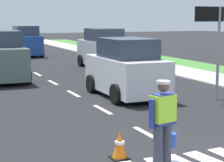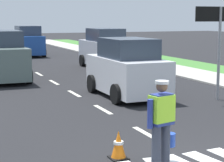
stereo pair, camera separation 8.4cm
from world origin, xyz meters
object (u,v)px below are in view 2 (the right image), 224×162
Objects in this scene: road_worker at (162,119)px; lane_direction_sign at (214,30)px; traffic_cone_far at (118,145)px; car_parked_far at (105,50)px; car_oncoming_lead at (4,57)px; car_outgoing_far at (28,42)px; car_outgoing_ahead at (127,70)px.

road_worker is 0.52× the size of lane_direction_sign.
lane_direction_sign reaches higher than traffic_cone_far.
traffic_cone_far is 0.14× the size of car_parked_far.
car_parked_far is (5.93, 2.72, -0.01)m from car_oncoming_lead.
car_outgoing_far is (2.27, 24.40, 0.10)m from road_worker.
car_outgoing_far is at bearing 105.47° from car_parked_far.
lane_direction_sign is 0.82× the size of car_outgoing_far.
traffic_cone_far is 0.15× the size of car_outgoing_ahead.
lane_direction_sign reaches higher than car_oncoming_lead.
car_parked_far is (2.52, -9.12, 0.01)m from car_outgoing_far.
car_outgoing_far is 9.46m from car_parked_far.
car_outgoing_far is 0.97× the size of car_parked_far.
car_oncoming_lead reaches higher than road_worker.
car_oncoming_lead is at bearing 95.18° from road_worker.
lane_direction_sign is 0.79× the size of car_parked_far.
road_worker is 0.43× the size of car_outgoing_far.
car_oncoming_lead reaches higher than traffic_cone_far.
car_outgoing_ahead is (2.38, 6.90, 0.05)m from road_worker.
car_outgoing_far reaches higher than traffic_cone_far.
traffic_cone_far is at bearing -110.29° from car_parked_far.
car_outgoing_far is at bearing 83.10° from traffic_cone_far.
car_oncoming_lead is (-3.52, 5.65, 0.07)m from car_outgoing_ahead.
car_parked_far reaches higher than car_outgoing_far.
traffic_cone_far is 15.56m from car_parked_far.
traffic_cone_far is 6.92m from car_outgoing_ahead.
road_worker is 2.88× the size of traffic_cone_far.
car_outgoing_ahead is at bearing -89.62° from car_outgoing_far.
lane_direction_sign is 19.47m from car_outgoing_far.
car_oncoming_lead is at bearing 128.72° from lane_direction_sign.
car_outgoing_ahead is at bearing 70.95° from road_worker.
lane_direction_sign reaches higher than car_outgoing_far.
traffic_cone_far is at bearing -87.40° from car_oncoming_lead.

